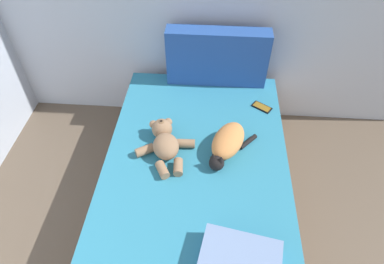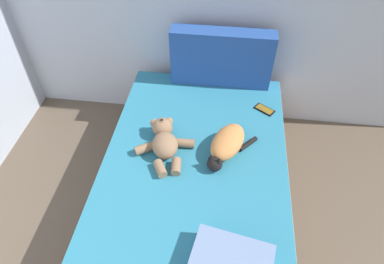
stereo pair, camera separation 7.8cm
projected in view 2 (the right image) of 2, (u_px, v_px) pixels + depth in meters
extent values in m
cube|color=brown|center=(193.00, 199.00, 2.37)|extent=(1.26, 2.07, 0.29)
cube|color=white|center=(194.00, 180.00, 2.20)|extent=(1.22, 2.01, 0.19)
cube|color=teal|center=(195.00, 163.00, 2.17)|extent=(1.21, 1.87, 0.02)
cube|color=#264C99|center=(221.00, 58.00, 2.58)|extent=(0.79, 0.15, 0.46)
ellipsoid|color=#D18447|center=(228.00, 142.00, 2.18)|extent=(0.30, 0.39, 0.15)
sphere|color=black|center=(215.00, 164.00, 2.08)|extent=(0.10, 0.10, 0.10)
cone|color=black|center=(219.00, 160.00, 2.03)|extent=(0.04, 0.04, 0.04)
cone|color=black|center=(211.00, 157.00, 2.05)|extent=(0.04, 0.04, 0.04)
cylinder|color=black|center=(248.00, 144.00, 2.24)|extent=(0.13, 0.14, 0.03)
ellipsoid|color=black|center=(216.00, 154.00, 2.17)|extent=(0.09, 0.11, 0.04)
ellipsoid|color=#937051|center=(165.00, 145.00, 2.16)|extent=(0.22, 0.25, 0.14)
sphere|color=#937051|center=(162.00, 128.00, 2.27)|extent=(0.14, 0.14, 0.14)
sphere|color=brown|center=(162.00, 123.00, 2.24)|extent=(0.06, 0.06, 0.06)
sphere|color=black|center=(162.00, 120.00, 2.22)|extent=(0.02, 0.02, 0.02)
sphere|color=#937051|center=(154.00, 123.00, 2.30)|extent=(0.06, 0.06, 0.06)
sphere|color=#937051|center=(169.00, 121.00, 2.31)|extent=(0.06, 0.06, 0.06)
cylinder|color=#937051|center=(144.00, 148.00, 2.20)|extent=(0.14, 0.12, 0.06)
cylinder|color=#937051|center=(160.00, 169.00, 2.08)|extent=(0.11, 0.13, 0.06)
cylinder|color=#937051|center=(185.00, 143.00, 2.23)|extent=(0.12, 0.06, 0.06)
cylinder|color=#937051|center=(176.00, 166.00, 2.09)|extent=(0.07, 0.12, 0.06)
cube|color=black|center=(264.00, 110.00, 2.50)|extent=(0.16, 0.14, 0.01)
cube|color=olive|center=(265.00, 109.00, 2.50)|extent=(0.14, 0.12, 0.00)
cube|color=#728CB7|center=(231.00, 264.00, 1.64)|extent=(0.44, 0.35, 0.11)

